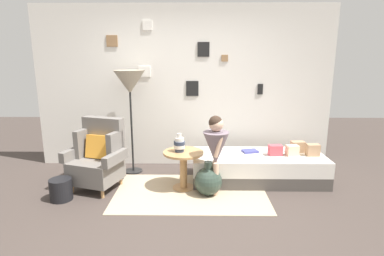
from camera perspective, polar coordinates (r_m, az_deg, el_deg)
ground_plane at (r=3.68m, az=-2.64°, el=-16.48°), size 12.00×12.00×0.00m
gallery_wall at (r=5.17m, az=-1.54°, el=7.42°), size 4.80×0.12×2.60m
rug at (r=4.32m, az=-0.26°, el=-11.66°), size 2.02×1.26×0.01m
armchair at (r=4.54m, az=-16.68°, el=-5.09°), size 0.87×0.75×0.97m
daybed at (r=4.76m, az=11.88°, el=-7.03°), size 1.90×0.81×0.40m
pillow_head at (r=4.84m, az=21.13°, el=-3.75°), size 0.18×0.12×0.17m
pillow_mid at (r=4.93m, az=18.65°, el=-3.26°), size 0.20×0.13×0.17m
pillow_back at (r=4.74m, az=17.77°, el=-3.91°), size 0.18×0.14×0.15m
pillow_extra at (r=4.69m, az=14.91°, el=-3.93°), size 0.20×0.13×0.15m
side_table at (r=4.32m, az=-1.57°, el=-6.26°), size 0.55×0.55×0.54m
vase_striped at (r=4.25m, az=-2.31°, el=-2.97°), size 0.15×0.15×0.25m
floor_lamp at (r=4.83m, az=-11.27°, el=7.77°), size 0.47×0.47×1.60m
person_child at (r=4.05m, az=4.37°, el=-3.19°), size 0.34×0.34×1.07m
book_on_daybed at (r=4.77m, az=10.51°, el=-4.16°), size 0.25×0.21×0.03m
demijohn_near at (r=4.21m, az=2.95°, el=-9.60°), size 0.37×0.37×0.46m
magazine_basket at (r=4.41m, az=-22.74°, el=-10.27°), size 0.28×0.28×0.28m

